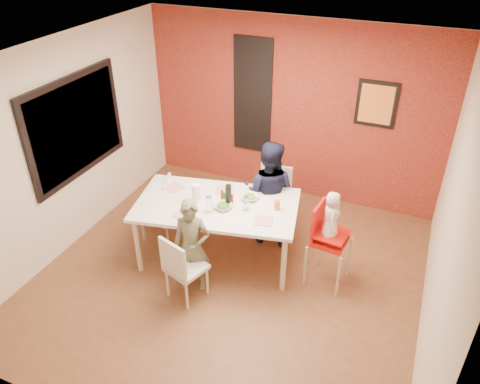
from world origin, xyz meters
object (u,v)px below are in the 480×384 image
at_px(chair_near, 181,266).
at_px(child_far, 268,192).
at_px(chair_far, 274,196).
at_px(wine_bottle, 228,195).
at_px(high_chair, 326,237).
at_px(paper_towel_roll, 196,193).
at_px(dining_table, 217,208).
at_px(child_near, 192,246).
at_px(chair_left, 161,204).
at_px(toddler, 331,217).

relative_size(chair_near, child_far, 0.59).
height_order(chair_far, wine_bottle, wine_bottle).
xyz_separation_m(high_chair, paper_towel_roll, (-1.61, -0.16, 0.31)).
xyz_separation_m(dining_table, wine_bottle, (0.14, 0.03, 0.21)).
distance_m(chair_near, child_near, 0.26).
height_order(child_near, child_far, child_far).
height_order(dining_table, paper_towel_roll, paper_towel_roll).
bearing_deg(chair_far, child_far, -93.02).
xyz_separation_m(child_far, paper_towel_roll, (-0.70, -0.69, 0.22)).
bearing_deg(dining_table, wine_bottle, 13.27).
bearing_deg(high_chair, chair_left, 94.55).
bearing_deg(child_near, dining_table, 70.44).
bearing_deg(chair_left, toddler, 69.53).
distance_m(chair_near, chair_far, 1.81).
relative_size(chair_left, paper_towel_roll, 3.58).
relative_size(chair_left, wine_bottle, 3.12).
distance_m(dining_table, child_near, 0.64).
bearing_deg(dining_table, paper_towel_roll, -167.86).
xyz_separation_m(toddler, paper_towel_roll, (-1.64, -0.16, 0.01)).
relative_size(chair_far, child_near, 0.79).
bearing_deg(dining_table, child_far, 54.67).
bearing_deg(high_chair, chair_far, 55.97).
height_order(chair_near, toddler, toddler).
xyz_separation_m(chair_far, wine_bottle, (-0.30, -0.85, 0.43)).
xyz_separation_m(child_far, wine_bottle, (-0.31, -0.60, 0.23)).
bearing_deg(dining_table, chair_near, -93.45).
bearing_deg(chair_far, child_near, -112.01).
relative_size(high_chair, child_far, 0.73).
distance_m(chair_left, high_chair, 2.29).
distance_m(high_chair, wine_bottle, 1.26).
distance_m(chair_far, chair_left, 1.54).
relative_size(chair_far, wine_bottle, 3.42).
xyz_separation_m(chair_near, paper_towel_roll, (-0.20, 0.80, 0.46)).
bearing_deg(chair_left, high_chair, 69.64).
xyz_separation_m(child_near, paper_towel_roll, (-0.22, 0.57, 0.34)).
bearing_deg(paper_towel_roll, toddler, 5.44).
xyz_separation_m(high_chair, child_far, (-0.91, 0.53, 0.09)).
bearing_deg(chair_near, paper_towel_roll, -58.19).
bearing_deg(chair_near, high_chair, -127.61).
distance_m(chair_far, child_far, 0.32).
xyz_separation_m(high_chair, wine_bottle, (-1.22, -0.07, 0.33)).
distance_m(chair_near, paper_towel_roll, 0.95).
relative_size(chair_far, paper_towel_roll, 3.92).
distance_m(chair_left, toddler, 2.36).
relative_size(chair_near, wine_bottle, 3.12).
bearing_deg(child_near, toddler, 10.06).
height_order(high_chair, paper_towel_roll, paper_towel_roll).
bearing_deg(wine_bottle, chair_near, -102.42).
relative_size(chair_far, chair_left, 1.09).
distance_m(chair_far, child_near, 1.58).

